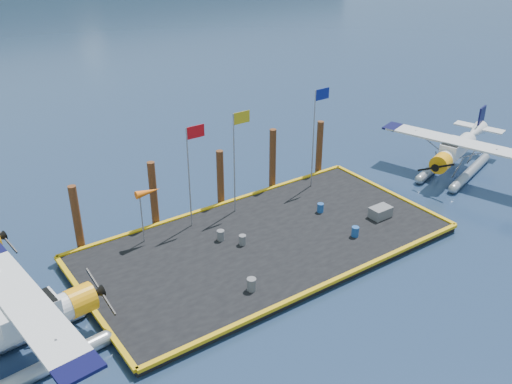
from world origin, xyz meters
The scene contains 20 objects.
ground centered at (0.00, 0.00, 0.00)m, with size 4000.00×4000.00×0.00m, color #182848.
dock centered at (0.00, 0.00, 0.20)m, with size 20.00×10.00×0.40m, color black.
dock_bumpers centered at (0.00, 0.00, 0.49)m, with size 20.25×10.25×0.18m, color #D09F0C, non-canonical shape.
seaplane_a centered at (-13.35, -1.47, 1.64)m, with size 9.64×10.64×3.77m.
seaplane_d centered at (16.33, 0.16, 1.57)m, with size 9.41×10.08×3.60m.
drum_0 centered at (-1.24, 0.41, 0.68)m, with size 0.39×0.39×0.56m, color #5E5E64.
drum_1 centered at (4.39, -2.51, 0.69)m, with size 0.41×0.41×0.58m, color #1A4792.
drum_2 centered at (4.66, 0.75, 0.68)m, with size 0.39×0.39×0.55m, color #1A4792.
drum_3 centered at (-3.19, -3.26, 0.72)m, with size 0.46×0.46×0.65m, color #5E5E64.
drum_5 centered at (-1.97, 1.48, 0.69)m, with size 0.42×0.42×0.59m, color #5E5E64.
crate centered at (7.16, -1.77, 0.72)m, with size 1.27×0.85×0.64m, color #5E5E64.
flagpole_red centered at (-2.29, 3.80, 4.40)m, with size 1.14×0.08×6.00m.
flagpole_yellow centered at (0.70, 3.80, 4.51)m, with size 1.14×0.08×6.20m.
flagpole_blue centered at (6.70, 3.80, 4.69)m, with size 1.14×0.08×6.50m.
windsock centered at (-5.03, 3.80, 3.23)m, with size 1.40×0.44×3.12m.
piling_0 centered at (-8.50, 5.40, 2.00)m, with size 0.44×0.44×4.00m, color #482B14.
piling_1 centered at (-4.00, 5.40, 2.10)m, with size 0.44×0.44×4.20m, color #482B14.
piling_2 centered at (0.50, 5.40, 1.90)m, with size 0.44×0.44×3.80m, color #482B14.
piling_3 centered at (4.50, 5.40, 2.15)m, with size 0.44×0.44×4.30m, color #482B14.
piling_4 centered at (8.50, 5.40, 2.00)m, with size 0.44×0.44×4.00m, color #482B14.
Camera 1 is at (-15.91, -21.67, 17.04)m, focal length 40.00 mm.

